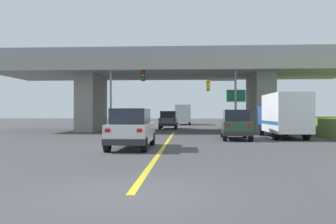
{
  "coord_description": "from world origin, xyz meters",
  "views": [
    {
      "loc": [
        1.26,
        -7.6,
        1.8
      ],
      "look_at": [
        -0.29,
        20.3,
        1.88
      ],
      "focal_mm": 37.43,
      "sensor_mm": 36.0,
      "label": 1
    }
  ],
  "objects_px": {
    "highway_sign": "(236,100)",
    "semi_truck_distant": "(183,114)",
    "box_truck": "(283,115)",
    "sedan_oncoming": "(168,120)",
    "suv_crossing": "(236,125)",
    "suv_lead": "(132,129)",
    "traffic_signal_farside": "(122,89)",
    "traffic_signal_nearside": "(226,95)"
  },
  "relations": [
    {
      "from": "sedan_oncoming",
      "to": "traffic_signal_nearside",
      "type": "xyz_separation_m",
      "value": [
        5.54,
        -9.12,
        2.4
      ]
    },
    {
      "from": "box_truck",
      "to": "traffic_signal_nearside",
      "type": "relative_size",
      "value": 1.26
    },
    {
      "from": "highway_sign",
      "to": "semi_truck_distant",
      "type": "relative_size",
      "value": 0.58
    },
    {
      "from": "traffic_signal_farside",
      "to": "highway_sign",
      "type": "bearing_deg",
      "value": 8.88
    },
    {
      "from": "traffic_signal_farside",
      "to": "highway_sign",
      "type": "relative_size",
      "value": 1.49
    },
    {
      "from": "traffic_signal_farside",
      "to": "box_truck",
      "type": "bearing_deg",
      "value": -20.26
    },
    {
      "from": "suv_crossing",
      "to": "highway_sign",
      "type": "height_order",
      "value": "highway_sign"
    },
    {
      "from": "suv_lead",
      "to": "highway_sign",
      "type": "height_order",
      "value": "highway_sign"
    },
    {
      "from": "sedan_oncoming",
      "to": "traffic_signal_farside",
      "type": "xyz_separation_m",
      "value": [
        -3.56,
        -9.66,
        2.91
      ]
    },
    {
      "from": "suv_crossing",
      "to": "traffic_signal_farside",
      "type": "distance_m",
      "value": 11.35
    },
    {
      "from": "suv_crossing",
      "to": "traffic_signal_farside",
      "type": "bearing_deg",
      "value": 148.82
    },
    {
      "from": "suv_crossing",
      "to": "traffic_signal_nearside",
      "type": "relative_size",
      "value": 0.87
    },
    {
      "from": "suv_crossing",
      "to": "traffic_signal_nearside",
      "type": "distance_m",
      "value": 7.18
    },
    {
      "from": "suv_lead",
      "to": "traffic_signal_nearside",
      "type": "height_order",
      "value": "traffic_signal_nearside"
    },
    {
      "from": "suv_lead",
      "to": "traffic_signal_farside",
      "type": "distance_m",
      "value": 13.37
    },
    {
      "from": "sedan_oncoming",
      "to": "traffic_signal_farside",
      "type": "bearing_deg",
      "value": -110.24
    },
    {
      "from": "highway_sign",
      "to": "traffic_signal_nearside",
      "type": "bearing_deg",
      "value": -134.89
    },
    {
      "from": "suv_lead",
      "to": "highway_sign",
      "type": "xyz_separation_m",
      "value": [
        7.22,
        14.31,
        1.99
      ]
    },
    {
      "from": "traffic_signal_farside",
      "to": "highway_sign",
      "type": "distance_m",
      "value": 10.3
    },
    {
      "from": "suv_lead",
      "to": "sedan_oncoming",
      "type": "xyz_separation_m",
      "value": [
        0.65,
        22.38,
        -0.0
      ]
    },
    {
      "from": "suv_lead",
      "to": "box_truck",
      "type": "distance_m",
      "value": 12.65
    },
    {
      "from": "traffic_signal_nearside",
      "to": "semi_truck_distant",
      "type": "xyz_separation_m",
      "value": [
        -4.03,
        23.54,
        -1.81
      ]
    },
    {
      "from": "box_truck",
      "to": "semi_truck_distant",
      "type": "relative_size",
      "value": 0.99
    },
    {
      "from": "box_truck",
      "to": "traffic_signal_nearside",
      "type": "height_order",
      "value": "traffic_signal_nearside"
    },
    {
      "from": "traffic_signal_nearside",
      "to": "traffic_signal_farside",
      "type": "bearing_deg",
      "value": -176.61
    },
    {
      "from": "sedan_oncoming",
      "to": "semi_truck_distant",
      "type": "bearing_deg",
      "value": 84.02
    },
    {
      "from": "suv_crossing",
      "to": "traffic_signal_farside",
      "type": "relative_size",
      "value": 0.79
    },
    {
      "from": "suv_crossing",
      "to": "traffic_signal_nearside",
      "type": "bearing_deg",
      "value": 92.86
    },
    {
      "from": "traffic_signal_nearside",
      "to": "traffic_signal_farside",
      "type": "height_order",
      "value": "traffic_signal_farside"
    },
    {
      "from": "box_truck",
      "to": "sedan_oncoming",
      "type": "height_order",
      "value": "box_truck"
    },
    {
      "from": "sedan_oncoming",
      "to": "highway_sign",
      "type": "bearing_deg",
      "value": -50.83
    },
    {
      "from": "suv_lead",
      "to": "semi_truck_distant",
      "type": "distance_m",
      "value": 36.87
    },
    {
      "from": "box_truck",
      "to": "suv_crossing",
      "type": "bearing_deg",
      "value": -156.68
    },
    {
      "from": "semi_truck_distant",
      "to": "suv_lead",
      "type": "bearing_deg",
      "value": -93.35
    },
    {
      "from": "suv_crossing",
      "to": "semi_truck_distant",
      "type": "xyz_separation_m",
      "value": [
        -3.97,
        30.3,
        0.59
      ]
    },
    {
      "from": "suv_lead",
      "to": "sedan_oncoming",
      "type": "relative_size",
      "value": 1.12
    },
    {
      "from": "semi_truck_distant",
      "to": "box_truck",
      "type": "bearing_deg",
      "value": -75.24
    },
    {
      "from": "highway_sign",
      "to": "semi_truck_distant",
      "type": "bearing_deg",
      "value": 102.69
    },
    {
      "from": "sedan_oncoming",
      "to": "highway_sign",
      "type": "distance_m",
      "value": 10.6
    },
    {
      "from": "traffic_signal_nearside",
      "to": "highway_sign",
      "type": "bearing_deg",
      "value": 45.11
    },
    {
      "from": "traffic_signal_farside",
      "to": "semi_truck_distant",
      "type": "height_order",
      "value": "traffic_signal_farside"
    },
    {
      "from": "sedan_oncoming",
      "to": "traffic_signal_nearside",
      "type": "distance_m",
      "value": 10.93
    }
  ]
}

